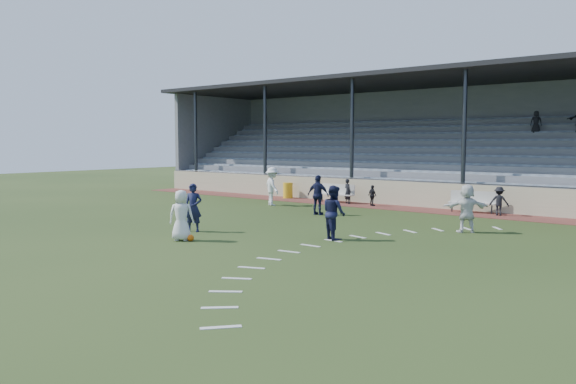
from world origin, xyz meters
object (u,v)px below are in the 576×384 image
object	(u,v)px
trash_bin	(288,190)
player_navy_lead	(193,208)
bench_left	(337,192)
football	(191,238)
bench_right	(473,200)
player_white_lead	(181,215)

from	to	relation	value
trash_bin	player_navy_lead	distance (m)	12.24
bench_left	football	distance (m)	12.72
bench_right	trash_bin	world-z (taller)	bench_right
player_white_lead	player_navy_lead	world-z (taller)	player_navy_lead
trash_bin	player_navy_lead	world-z (taller)	player_navy_lead
bench_left	trash_bin	bearing A→B (deg)	175.95
bench_left	bench_right	bearing A→B (deg)	1.06
player_white_lead	football	bearing A→B (deg)	158.92
football	player_white_lead	bearing A→B (deg)	-163.90
bench_left	player_white_lead	size ratio (longest dim) A/B	1.24
bench_right	player_white_lead	world-z (taller)	player_white_lead
football	player_navy_lead	distance (m)	2.07
player_white_lead	player_navy_lead	bearing A→B (deg)	-91.13
trash_bin	football	world-z (taller)	trash_bin
bench_right	player_white_lead	distance (m)	13.53
bench_left	bench_right	xyz separation A→B (m)	(7.04, 0.18, 0.00)
football	player_white_lead	size ratio (longest dim) A/B	0.13
bench_right	football	bearing A→B (deg)	-117.67
bench_right	player_navy_lead	xyz separation A→B (m)	(-5.72, -11.24, 0.26)
bench_right	player_white_lead	size ratio (longest dim) A/B	1.26
bench_left	football	xyz separation A→B (m)	(2.70, -12.42, -0.48)
trash_bin	football	size ratio (longest dim) A/B	4.10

